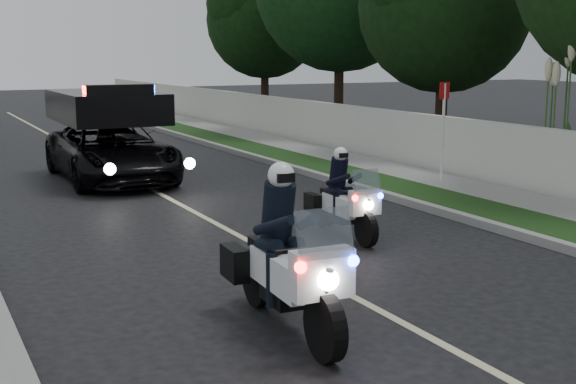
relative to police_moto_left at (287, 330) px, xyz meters
name	(u,v)px	position (x,y,z in m)	size (l,w,h in m)	color
ground	(418,331)	(1.27, -0.72, 0.00)	(120.00, 120.00, 0.00)	black
curb_right	(308,172)	(5.37, 9.28, 0.07)	(0.20, 60.00, 0.15)	gray
grass_verge	(331,170)	(6.07, 9.28, 0.08)	(1.20, 60.00, 0.16)	#193814
sidewalk_right	(374,167)	(7.37, 9.28, 0.08)	(1.40, 60.00, 0.16)	gray
property_wall	(405,140)	(8.37, 9.28, 0.75)	(0.22, 60.00, 1.50)	beige
lane_marking	(150,188)	(1.27, 9.28, 0.00)	(0.12, 50.00, 0.01)	#BFB78C
police_moto_left	(287,330)	(0.00, 0.00, 0.00)	(0.78, 2.22, 1.88)	white
police_moto_right	(343,236)	(2.82, 3.40, 0.00)	(0.62, 1.78, 1.51)	silver
police_suv	(113,180)	(0.80, 10.83, 0.00)	(2.39, 5.16, 2.51)	black
sign_post	(441,187)	(7.27, 6.36, 0.00)	(0.39, 0.39, 2.48)	red
pampas_far	(562,197)	(8.87, 4.25, 0.00)	(1.30, 1.30, 3.71)	beige
tree_right_c	(439,154)	(10.94, 11.02, 0.00)	(5.15, 5.15, 8.59)	black
tree_right_d	(338,133)	(11.30, 17.61, 0.00)	(6.46, 6.46, 10.77)	#143E16
tree_right_e	(265,120)	(11.35, 24.27, 0.00)	(5.26, 5.26, 8.77)	black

